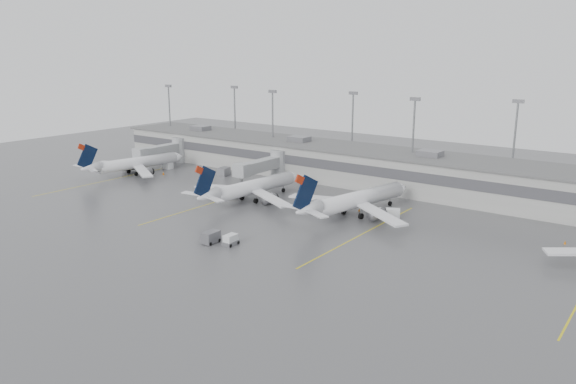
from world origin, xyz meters
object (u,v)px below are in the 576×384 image
Objects in this scene: jet_mid_right at (354,200)px; jet_mid_left at (250,187)px; jet_far_left at (134,163)px; baggage_tug at (231,241)px.

jet_mid_left is at bearing -159.84° from jet_mid_right.
jet_far_left is 63.66m from jet_mid_right.
jet_mid_right is 27.47m from baggage_tug.
jet_mid_left is 10.88× the size of baggage_tug.
baggage_tug is at bearing -95.14° from jet_mid_right.
jet_far_left is at bearing 153.39° from baggage_tug.
baggage_tug is at bearing -14.03° from jet_far_left.
jet_far_left is at bearing -167.52° from jet_mid_right.
jet_mid_left is 23.13m from jet_mid_right.
baggage_tug is (14.89, -22.82, -2.35)m from jet_mid_left.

